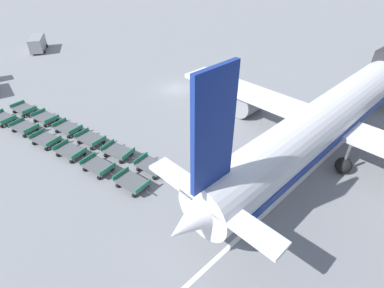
{
  "coord_description": "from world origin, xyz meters",
  "views": [
    {
      "loc": [
        27.74,
        -22.67,
        16.21
      ],
      "look_at": [
        11.83,
        -8.18,
        1.21
      ],
      "focal_mm": 28.0,
      "sensor_mm": 36.0,
      "label": 1
    }
  ],
  "objects_px": {
    "baggage_dolly_row_mid_a_col_b": "(45,118)",
    "baggage_dolly_row_mid_a_col_e": "(118,152)",
    "baggage_dolly_row_near_col_c": "(46,140)",
    "baggage_dolly_row_near_col_e": "(98,166)",
    "airplane": "(335,114)",
    "baggage_dolly_row_near_col_b": "(25,127)",
    "baggage_dolly_row_near_col_d": "(70,151)",
    "baggage_dolly_row_mid_a_col_c": "(68,128)",
    "baggage_dolly_row_near_col_a": "(3,118)",
    "baggage_dolly_row_mid_a_col_d": "(91,139)",
    "baggage_dolly_row_mid_a_col_f": "(152,166)",
    "baggage_dolly_row_mid_a_col_a": "(24,109)",
    "service_van": "(37,43)",
    "baggage_dolly_row_near_col_f": "(132,182)"
  },
  "relations": [
    {
      "from": "baggage_dolly_row_mid_a_col_b",
      "to": "baggage_dolly_row_mid_a_col_e",
      "type": "distance_m",
      "value": 10.72
    },
    {
      "from": "baggage_dolly_row_near_col_c",
      "to": "baggage_dolly_row_near_col_e",
      "type": "xyz_separation_m",
      "value": [
        6.9,
        1.74,
        0.0
      ]
    },
    {
      "from": "airplane",
      "to": "baggage_dolly_row_near_col_c",
      "type": "xyz_separation_m",
      "value": [
        -17.8,
        -19.53,
        -2.8
      ]
    },
    {
      "from": "airplane",
      "to": "baggage_dolly_row_near_col_b",
      "type": "relative_size",
      "value": 11.54
    },
    {
      "from": "baggage_dolly_row_near_col_d",
      "to": "baggage_dolly_row_mid_a_col_c",
      "type": "distance_m",
      "value": 4.19
    },
    {
      "from": "baggage_dolly_row_near_col_a",
      "to": "baggage_dolly_row_mid_a_col_d",
      "type": "relative_size",
      "value": 1.0
    },
    {
      "from": "baggage_dolly_row_near_col_e",
      "to": "baggage_dolly_row_mid_a_col_f",
      "type": "bearing_deg",
      "value": 47.62
    },
    {
      "from": "baggage_dolly_row_mid_a_col_b",
      "to": "baggage_dolly_row_mid_a_col_c",
      "type": "xyz_separation_m",
      "value": [
        3.6,
        0.88,
        0.0
      ]
    },
    {
      "from": "baggage_dolly_row_near_col_b",
      "to": "baggage_dolly_row_near_col_c",
      "type": "bearing_deg",
      "value": 11.5
    },
    {
      "from": "baggage_dolly_row_near_col_d",
      "to": "baggage_dolly_row_mid_a_col_d",
      "type": "relative_size",
      "value": 1.0
    },
    {
      "from": "baggage_dolly_row_near_col_a",
      "to": "baggage_dolly_row_mid_a_col_c",
      "type": "bearing_deg",
      "value": 33.1
    },
    {
      "from": "baggage_dolly_row_near_col_c",
      "to": "baggage_dolly_row_mid_a_col_c",
      "type": "bearing_deg",
      "value": 103.56
    },
    {
      "from": "baggage_dolly_row_near_col_b",
      "to": "baggage_dolly_row_mid_a_col_b",
      "type": "relative_size",
      "value": 1.0
    },
    {
      "from": "baggage_dolly_row_mid_a_col_a",
      "to": "baggage_dolly_row_mid_a_col_c",
      "type": "height_order",
      "value": "same"
    },
    {
      "from": "baggage_dolly_row_mid_a_col_d",
      "to": "baggage_dolly_row_mid_a_col_e",
      "type": "height_order",
      "value": "same"
    },
    {
      "from": "airplane",
      "to": "baggage_dolly_row_mid_a_col_b",
      "type": "bearing_deg",
      "value": -140.7
    },
    {
      "from": "service_van",
      "to": "baggage_dolly_row_mid_a_col_b",
      "type": "distance_m",
      "value": 26.19
    },
    {
      "from": "baggage_dolly_row_near_col_b",
      "to": "baggage_dolly_row_mid_a_col_c",
      "type": "relative_size",
      "value": 1.0
    },
    {
      "from": "baggage_dolly_row_near_col_d",
      "to": "baggage_dolly_row_mid_a_col_c",
      "type": "bearing_deg",
      "value": 159.35
    },
    {
      "from": "baggage_dolly_row_near_col_b",
      "to": "baggage_dolly_row_mid_a_col_a",
      "type": "xyz_separation_m",
      "value": [
        -4.11,
        1.24,
        0.0
      ]
    },
    {
      "from": "baggage_dolly_row_near_col_f",
      "to": "baggage_dolly_row_near_col_a",
      "type": "bearing_deg",
      "value": -165.43
    },
    {
      "from": "baggage_dolly_row_near_col_b",
      "to": "baggage_dolly_row_near_col_e",
      "type": "xyz_separation_m",
      "value": [
        10.53,
        2.48,
        0.0
      ]
    },
    {
      "from": "baggage_dolly_row_near_col_e",
      "to": "baggage_dolly_row_mid_a_col_b",
      "type": "distance_m",
      "value": 11.08
    },
    {
      "from": "baggage_dolly_row_near_col_a",
      "to": "baggage_dolly_row_near_col_d",
      "type": "xyz_separation_m",
      "value": [
        10.42,
        2.76,
        0.0
      ]
    },
    {
      "from": "baggage_dolly_row_near_col_a",
      "to": "baggage_dolly_row_mid_a_col_c",
      "type": "height_order",
      "value": "same"
    },
    {
      "from": "baggage_dolly_row_mid_a_col_d",
      "to": "baggage_dolly_row_mid_a_col_b",
      "type": "bearing_deg",
      "value": -166.59
    },
    {
      "from": "baggage_dolly_row_mid_a_col_e",
      "to": "baggage_dolly_row_near_col_d",
      "type": "bearing_deg",
      "value": -132.85
    },
    {
      "from": "airplane",
      "to": "baggage_dolly_row_near_col_f",
      "type": "height_order",
      "value": "airplane"
    },
    {
      "from": "airplane",
      "to": "service_van",
      "type": "xyz_separation_m",
      "value": [
        -46.87,
        -9.87,
        -2.02
      ]
    },
    {
      "from": "baggage_dolly_row_near_col_f",
      "to": "baggage_dolly_row_mid_a_col_b",
      "type": "relative_size",
      "value": 1.0
    },
    {
      "from": "baggage_dolly_row_near_col_c",
      "to": "baggage_dolly_row_mid_a_col_d",
      "type": "xyz_separation_m",
      "value": [
        2.75,
        3.18,
        0.0
      ]
    },
    {
      "from": "baggage_dolly_row_mid_a_col_a",
      "to": "baggage_dolly_row_mid_a_col_b",
      "type": "distance_m",
      "value": 3.7
    },
    {
      "from": "service_van",
      "to": "baggage_dolly_row_mid_a_col_b",
      "type": "height_order",
      "value": "service_van"
    },
    {
      "from": "baggage_dolly_row_mid_a_col_b",
      "to": "baggage_dolly_row_mid_a_col_c",
      "type": "distance_m",
      "value": 3.7
    },
    {
      "from": "baggage_dolly_row_near_col_d",
      "to": "baggage_dolly_row_near_col_f",
      "type": "bearing_deg",
      "value": 14.21
    },
    {
      "from": "airplane",
      "to": "baggage_dolly_row_mid_a_col_e",
      "type": "distance_m",
      "value": 19.51
    },
    {
      "from": "baggage_dolly_row_mid_a_col_a",
      "to": "baggage_dolly_row_mid_a_col_b",
      "type": "height_order",
      "value": "same"
    },
    {
      "from": "service_van",
      "to": "baggage_dolly_row_near_col_d",
      "type": "distance_m",
      "value": 33.57
    },
    {
      "from": "airplane",
      "to": "baggage_dolly_row_mid_a_col_e",
      "type": "bearing_deg",
      "value": -126.77
    },
    {
      "from": "baggage_dolly_row_near_col_a",
      "to": "baggage_dolly_row_near_col_e",
      "type": "bearing_deg",
      "value": 14.31
    },
    {
      "from": "baggage_dolly_row_mid_a_col_a",
      "to": "baggage_dolly_row_mid_a_col_c",
      "type": "distance_m",
      "value": 7.41
    },
    {
      "from": "baggage_dolly_row_near_col_d",
      "to": "baggage_dolly_row_mid_a_col_e",
      "type": "height_order",
      "value": "same"
    },
    {
      "from": "baggage_dolly_row_near_col_c",
      "to": "baggage_dolly_row_mid_a_col_e",
      "type": "distance_m",
      "value": 7.44
    },
    {
      "from": "baggage_dolly_row_near_col_f",
      "to": "baggage_dolly_row_mid_a_col_e",
      "type": "xyz_separation_m",
      "value": [
        -4.27,
        1.31,
        0.0
      ]
    },
    {
      "from": "baggage_dolly_row_mid_a_col_f",
      "to": "airplane",
      "type": "bearing_deg",
      "value": 61.42
    },
    {
      "from": "baggage_dolly_row_mid_a_col_b",
      "to": "baggage_dolly_row_mid_a_col_e",
      "type": "relative_size",
      "value": 1.0
    },
    {
      "from": "baggage_dolly_row_mid_a_col_f",
      "to": "baggage_dolly_row_near_col_a",
      "type": "bearing_deg",
      "value": -157.97
    },
    {
      "from": "baggage_dolly_row_near_col_b",
      "to": "baggage_dolly_row_near_col_a",
      "type": "bearing_deg",
      "value": -162.46
    },
    {
      "from": "baggage_dolly_row_near_col_a",
      "to": "baggage_dolly_row_mid_a_col_e",
      "type": "relative_size",
      "value": 1.0
    },
    {
      "from": "baggage_dolly_row_mid_a_col_e",
      "to": "baggage_dolly_row_near_col_a",
      "type": "bearing_deg",
      "value": -156.17
    }
  ]
}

